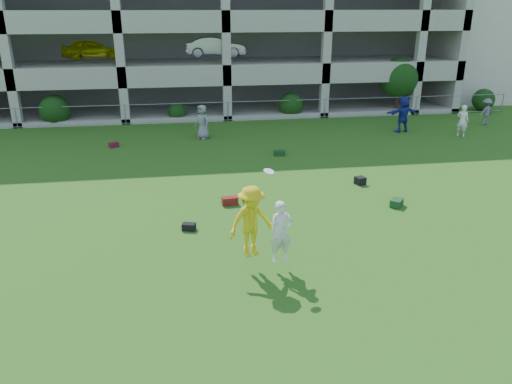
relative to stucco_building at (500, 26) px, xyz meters
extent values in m
plane|color=#235114|center=(-23.00, -28.00, -5.00)|extent=(100.00, 100.00, 0.00)
cube|color=beige|center=(0.00, 0.00, 0.00)|extent=(16.00, 14.00, 10.00)
imported|color=gray|center=(-24.74, -12.96, -4.11)|extent=(1.00, 1.02, 1.77)
imported|color=navy|center=(-13.82, -13.20, -4.02)|extent=(1.87, 0.81, 1.95)
imported|color=white|center=(-11.12, -14.61, -4.16)|extent=(0.71, 0.72, 1.67)
imported|color=slate|center=(-8.28, -12.28, -4.24)|extent=(1.11, 0.82, 1.53)
cube|color=#541B0E|center=(-24.34, -22.41, -4.86)|extent=(0.57, 0.34, 0.28)
cube|color=black|center=(-25.83, -24.31, -4.89)|extent=(0.46, 0.36, 0.22)
cube|color=#133418|center=(-18.64, -23.47, -4.87)|extent=(0.59, 0.61, 0.26)
cube|color=black|center=(-19.10, -21.10, -4.85)|extent=(0.44, 0.44, 0.30)
cube|color=maroon|center=(-29.18, -14.01, -4.88)|extent=(0.53, 0.47, 0.24)
cube|color=#153C16|center=(-21.41, -16.70, -4.88)|extent=(0.51, 0.32, 0.25)
imported|color=yellow|center=(-24.28, -27.08, -3.60)|extent=(1.39, 1.05, 1.90)
imported|color=silver|center=(-23.52, -27.21, -3.89)|extent=(0.65, 0.48, 1.66)
cylinder|color=white|center=(-23.81, -26.93, -2.34)|extent=(0.28, 0.27, 0.14)
cube|color=#9E998C|center=(-23.00, 4.75, 1.00)|extent=(30.00, 0.50, 12.00)
cube|color=#9E998C|center=(-8.25, -2.00, 1.00)|extent=(0.50, 14.00, 12.00)
cube|color=#9E998C|center=(-23.00, -2.00, -4.85)|extent=(30.00, 14.00, 0.30)
cube|color=#9E998C|center=(-23.00, -2.00, -1.85)|extent=(30.00, 14.00, 0.30)
cube|color=#9E998C|center=(-23.00, -2.00, 1.15)|extent=(30.00, 14.00, 0.30)
cube|color=#9E998C|center=(-23.00, -8.85, -2.45)|extent=(30.00, 0.30, 0.90)
cube|color=#9E998C|center=(-23.00, -8.85, 0.55)|extent=(30.00, 0.30, 0.90)
cube|color=#9E998C|center=(-35.00, -8.75, 1.00)|extent=(0.50, 0.50, 12.00)
cube|color=#9E998C|center=(-29.00, -8.75, 1.00)|extent=(0.50, 0.50, 12.00)
cube|color=#9E998C|center=(-23.00, -8.75, 1.00)|extent=(0.50, 0.50, 12.00)
cube|color=#9E998C|center=(-17.00, -8.75, 1.00)|extent=(0.50, 0.50, 12.00)
cube|color=#9E998C|center=(-11.00, -8.75, 1.00)|extent=(0.50, 0.50, 12.00)
cube|color=#605E59|center=(-23.00, 0.00, 1.00)|extent=(29.00, 9.00, 11.60)
imported|color=#EBEE0C|center=(-31.13, -4.00, -1.04)|extent=(3.93, 1.71, 1.32)
imported|color=silver|center=(-23.20, -4.00, -1.04)|extent=(4.12, 1.75, 1.32)
cylinder|color=gray|center=(-35.00, -9.00, -4.40)|extent=(0.06, 0.06, 1.20)
cylinder|color=gray|center=(-29.00, -9.00, -4.40)|extent=(0.06, 0.06, 1.20)
cylinder|color=gray|center=(-23.00, -9.00, -4.40)|extent=(0.06, 0.06, 1.20)
cylinder|color=gray|center=(-17.00, -9.00, -4.40)|extent=(0.06, 0.06, 1.20)
cylinder|color=gray|center=(-11.00, -9.00, -4.40)|extent=(0.06, 0.06, 1.20)
cylinder|color=gray|center=(-5.00, -9.00, -4.40)|extent=(0.06, 0.06, 1.20)
cylinder|color=gray|center=(-23.00, -9.00, -3.85)|extent=(36.00, 0.04, 0.04)
cylinder|color=gray|center=(-23.00, -9.00, -4.92)|extent=(36.00, 0.04, 0.04)
sphere|color=#163D11|center=(-33.00, -8.40, -4.12)|extent=(1.76, 1.76, 1.76)
sphere|color=#163D11|center=(-26.00, -8.40, -4.45)|extent=(1.10, 1.10, 1.10)
sphere|color=#163D11|center=(-19.00, -8.40, -4.23)|extent=(1.54, 1.54, 1.54)
cylinder|color=#382314|center=(-12.00, -8.20, -4.02)|extent=(0.16, 0.16, 1.96)
sphere|color=#163D11|center=(-12.00, -8.20, -2.76)|extent=(2.52, 2.52, 2.52)
sphere|color=#163D11|center=(-6.00, -8.40, -4.29)|extent=(1.43, 1.43, 1.43)
camera|label=1|loc=(-25.97, -38.56, 1.55)|focal=35.00mm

